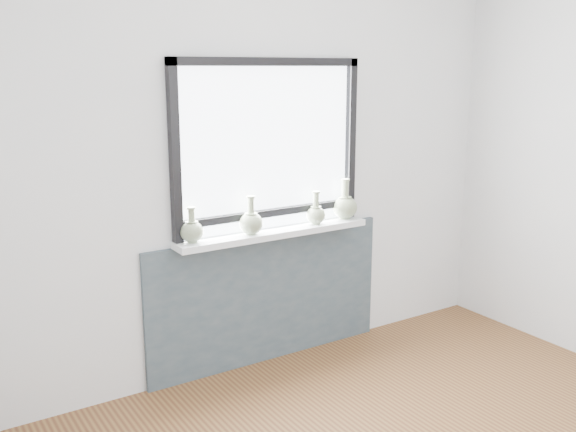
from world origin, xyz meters
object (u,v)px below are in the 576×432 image
vase_a (192,230)px  vase_d (345,206)px  vase_c (316,214)px  windowsill (274,233)px  vase_b (251,222)px

vase_a → vase_d: bearing=0.1°
vase_c → vase_d: bearing=5.0°
vase_a → vase_d: vase_d is taller
vase_a → vase_d: (1.11, 0.00, 0.02)m
windowsill → vase_d: vase_d is taller
vase_b → vase_d: bearing=1.9°
vase_b → vase_d: 0.73m
vase_b → vase_d: (0.73, 0.02, 0.01)m
windowsill → vase_d: (0.56, 0.01, 0.11)m
vase_b → vase_c: vase_b is taller
vase_a → vase_c: vase_c is taller
vase_c → vase_a: bearing=178.6°
vase_b → vase_c: bearing=0.3°
vase_b → vase_d: vase_d is taller
windowsill → vase_c: bearing=-2.5°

